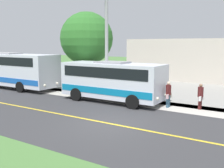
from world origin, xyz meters
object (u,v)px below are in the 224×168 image
at_px(commercial_building, 219,59).
at_px(pedestrian_with_bags, 200,96).
at_px(street_light_pole, 106,36).
at_px(shuttle_bus_front, 112,79).
at_px(tree_curbside, 87,39).
at_px(pedestrian_waiting, 168,94).
at_px(transit_bus_rear, 5,68).

bearing_deg(commercial_building, pedestrian_with_bags, 6.74).
bearing_deg(street_light_pole, shuttle_bus_front, 66.09).
bearing_deg(tree_curbside, pedestrian_waiting, 73.26).
bearing_deg(transit_bus_rear, shuttle_bus_front, 89.85).
bearing_deg(commercial_building, transit_bus_rear, -43.11).
relative_size(transit_bus_rear, pedestrian_waiting, 7.27).
distance_m(transit_bus_rear, tree_curbside, 8.42).
bearing_deg(pedestrian_with_bags, pedestrian_waiting, -71.95).
relative_size(pedestrian_with_bags, street_light_pole, 0.19).
distance_m(shuttle_bus_front, pedestrian_waiting, 4.00).
bearing_deg(commercial_building, tree_curbside, -30.65).
relative_size(shuttle_bus_front, transit_bus_rear, 0.61).
height_order(pedestrian_waiting, tree_curbside, tree_curbside).
distance_m(street_light_pole, tree_curbside, 4.42).
xyz_separation_m(pedestrian_with_bags, tree_curbside, (-1.91, -10.17, 3.58)).
bearing_deg(pedestrian_with_bags, commercial_building, -173.26).
xyz_separation_m(transit_bus_rear, pedestrian_with_bags, (-0.92, 17.64, -0.91)).
xyz_separation_m(street_light_pole, tree_curbside, (-2.52, -3.63, -0.09)).
xyz_separation_m(shuttle_bus_front, transit_bus_rear, (-0.03, -11.88, 0.22)).
height_order(transit_bus_rear, tree_curbside, tree_curbside).
distance_m(pedestrian_with_bags, pedestrian_waiting, 1.92).
distance_m(pedestrian_with_bags, street_light_pole, 7.53).
height_order(shuttle_bus_front, tree_curbside, tree_curbside).
distance_m(shuttle_bus_front, tree_curbside, 6.01).
height_order(pedestrian_with_bags, tree_curbside, tree_curbside).
height_order(pedestrian_with_bags, street_light_pole, street_light_pole).
relative_size(pedestrian_waiting, tree_curbside, 0.25).
bearing_deg(transit_bus_rear, tree_curbside, 110.81).
bearing_deg(shuttle_bus_front, transit_bus_rear, -90.15).
relative_size(transit_bus_rear, commercial_building, 0.64).
height_order(tree_curbside, commercial_building, tree_curbside).
height_order(shuttle_bus_front, pedestrian_waiting, shuttle_bus_front).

